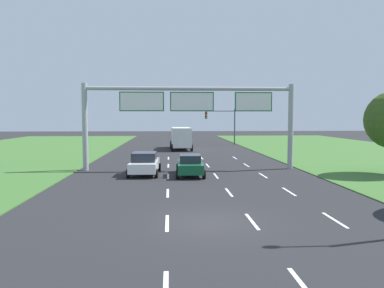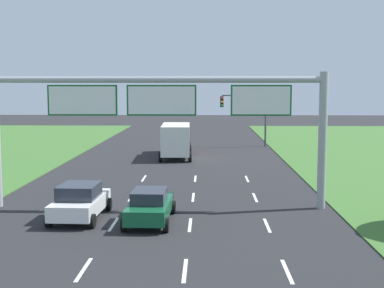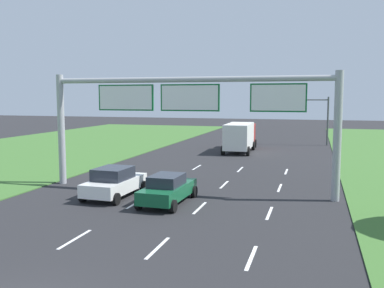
{
  "view_description": "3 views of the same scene",
  "coord_description": "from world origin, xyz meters",
  "px_view_note": "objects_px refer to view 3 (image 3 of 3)",
  "views": [
    {
      "loc": [
        -1.64,
        -14.98,
        4.3
      ],
      "look_at": [
        0.02,
        12.52,
        2.32
      ],
      "focal_mm": 35.0,
      "sensor_mm": 36.0,
      "label": 1
    },
    {
      "loc": [
        2.45,
        -11.74,
        6.35
      ],
      "look_at": [
        1.73,
        16.3,
        3.23
      ],
      "focal_mm": 50.0,
      "sensor_mm": 36.0,
      "label": 2
    },
    {
      "loc": [
        7.28,
        -8.45,
        5.61
      ],
      "look_at": [
        -0.14,
        17.11,
        2.66
      ],
      "focal_mm": 40.0,
      "sensor_mm": 36.0,
      "label": 3
    }
  ],
  "objects_px": {
    "car_near_red": "(114,182)",
    "car_lead_silver": "(168,189)",
    "box_truck": "(240,136)",
    "sign_gantry": "(188,108)",
    "traffic_light_mast": "(311,112)"
  },
  "relations": [
    {
      "from": "car_near_red",
      "to": "box_truck",
      "type": "relative_size",
      "value": 0.56
    },
    {
      "from": "car_near_red",
      "to": "sign_gantry",
      "type": "height_order",
      "value": "sign_gantry"
    },
    {
      "from": "car_lead_silver",
      "to": "traffic_light_mast",
      "type": "distance_m",
      "value": 31.61
    },
    {
      "from": "car_near_red",
      "to": "sign_gantry",
      "type": "relative_size",
      "value": 0.26
    },
    {
      "from": "car_near_red",
      "to": "car_lead_silver",
      "type": "bearing_deg",
      "value": -7.77
    },
    {
      "from": "car_lead_silver",
      "to": "traffic_light_mast",
      "type": "height_order",
      "value": "traffic_light_mast"
    },
    {
      "from": "car_near_red",
      "to": "traffic_light_mast",
      "type": "xyz_separation_m",
      "value": [
        10.16,
        30.13,
        3.02
      ]
    },
    {
      "from": "box_truck",
      "to": "sign_gantry",
      "type": "distance_m",
      "value": 19.87
    },
    {
      "from": "car_lead_silver",
      "to": "box_truck",
      "type": "bearing_deg",
      "value": 91.63
    },
    {
      "from": "car_near_red",
      "to": "box_truck",
      "type": "height_order",
      "value": "box_truck"
    },
    {
      "from": "sign_gantry",
      "to": "box_truck",
      "type": "bearing_deg",
      "value": 90.74
    },
    {
      "from": "box_truck",
      "to": "traffic_light_mast",
      "type": "height_order",
      "value": "traffic_light_mast"
    },
    {
      "from": "traffic_light_mast",
      "to": "car_near_red",
      "type": "bearing_deg",
      "value": -108.64
    },
    {
      "from": "car_lead_silver",
      "to": "box_truck",
      "type": "xyz_separation_m",
      "value": [
        -0.04,
        22.6,
        0.84
      ]
    },
    {
      "from": "car_near_red",
      "to": "sign_gantry",
      "type": "xyz_separation_m",
      "value": [
        3.6,
        2.43,
        4.13
      ]
    }
  ]
}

